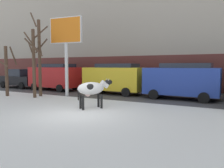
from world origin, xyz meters
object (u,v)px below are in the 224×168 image
at_px(billboard, 66,35).
at_px(bare_tree_left_lot, 7,69).
at_px(bare_tree_far_back, 34,60).
at_px(car_yellow_van, 114,78).
at_px(pedestrian_near_billboard, 195,83).
at_px(cow_holstein, 92,89).
at_px(car_black_sedan, 20,79).
at_px(bare_tree_right_lot, 39,55).
at_px(car_red_van, 55,76).
at_px(car_blue_van, 181,80).

distance_m(billboard, bare_tree_left_lot, 4.88).
height_order(bare_tree_left_lot, bare_tree_far_back, bare_tree_far_back).
xyz_separation_m(bare_tree_left_lot, bare_tree_far_back, (2.36, 0.39, 0.64)).
bearing_deg(billboard, car_yellow_van, 44.83).
relative_size(pedestrian_near_billboard, bare_tree_left_lot, 0.49).
distance_m(car_yellow_van, bare_tree_left_lot, 7.76).
distance_m(billboard, pedestrian_near_billboard, 10.21).
bearing_deg(cow_holstein, billboard, 143.88).
distance_m(car_black_sedan, bare_tree_left_lot, 6.15).
relative_size(bare_tree_left_lot, bare_tree_right_lot, 0.61).
xyz_separation_m(cow_holstein, car_black_sedan, (-12.04, 5.38, -0.09)).
height_order(pedestrian_near_billboard, bare_tree_far_back, bare_tree_far_back).
bearing_deg(billboard, bare_tree_far_back, -127.59).
xyz_separation_m(car_yellow_van, bare_tree_left_lot, (-6.20, -4.61, 0.65)).
bearing_deg(car_red_van, bare_tree_left_lot, -94.62).
bearing_deg(billboard, car_red_van, 144.92).
relative_size(cow_holstein, bare_tree_left_lot, 0.51).
bearing_deg(bare_tree_right_lot, bare_tree_far_back, -66.74).
distance_m(billboard, bare_tree_right_lot, 2.36).
distance_m(billboard, car_red_van, 5.09).
distance_m(car_black_sedan, bare_tree_right_lot, 7.35).
distance_m(car_yellow_van, pedestrian_near_billboard, 6.16).
height_order(billboard, bare_tree_far_back, billboard).
bearing_deg(billboard, car_black_sedan, 163.51).
xyz_separation_m(billboard, bare_tree_far_back, (-1.32, -1.71, -1.78)).
bearing_deg(billboard, pedestrian_near_billboard, 33.76).
xyz_separation_m(car_black_sedan, bare_tree_far_back, (6.52, -4.03, 1.63)).
distance_m(car_black_sedan, car_yellow_van, 10.37).
xyz_separation_m(car_yellow_van, bare_tree_far_back, (-3.84, -4.22, 1.29)).
distance_m(car_yellow_van, bare_tree_right_lot, 5.69).
relative_size(car_blue_van, bare_tree_left_lot, 1.31).
height_order(car_black_sedan, pedestrian_near_billboard, car_black_sedan).
height_order(car_yellow_van, bare_tree_left_lot, bare_tree_left_lot).
distance_m(pedestrian_near_billboard, bare_tree_left_lot, 13.87).
bearing_deg(cow_holstein, car_blue_van, 57.33).
relative_size(cow_holstein, bare_tree_right_lot, 0.31).
bearing_deg(bare_tree_left_lot, billboard, 29.76).
distance_m(car_black_sedan, car_red_van, 4.53).
xyz_separation_m(cow_holstein, car_yellow_van, (-1.67, 5.57, 0.24)).
bearing_deg(car_yellow_van, car_red_van, -178.23).
height_order(car_blue_van, bare_tree_far_back, bare_tree_far_back).
xyz_separation_m(billboard, bare_tree_left_lot, (-3.68, -2.10, -2.42)).
relative_size(cow_holstein, pedestrian_near_billboard, 1.03).
bearing_deg(car_red_van, car_blue_van, -0.72).
distance_m(car_yellow_van, bare_tree_far_back, 5.85).
relative_size(cow_holstein, billboard, 0.32).
bearing_deg(car_black_sedan, bare_tree_far_back, -31.71).
bearing_deg(car_black_sedan, car_blue_van, -0.47).
height_order(car_red_van, car_blue_van, same).
relative_size(car_red_van, car_blue_van, 1.00).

